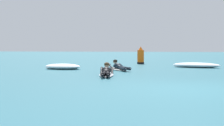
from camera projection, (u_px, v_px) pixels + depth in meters
name	position (u px, v px, depth m)	size (l,w,h in m)	color
ground_plane	(182.00, 66.00, 17.86)	(120.00, 120.00, 0.00)	#2D6B7A
surfer_near	(106.00, 72.00, 12.07)	(0.95, 2.71, 0.55)	silver
surfer_far	(119.00, 67.00, 15.02)	(1.54, 2.36, 0.54)	white
whitewater_front	(63.00, 67.00, 15.67)	(2.05, 1.47, 0.27)	white
whitewater_mid_left	(196.00, 65.00, 16.95)	(2.73, 1.76, 0.27)	white
channel_marker_buoy	(141.00, 57.00, 20.56)	(0.46, 0.46, 1.16)	#EA5B0F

